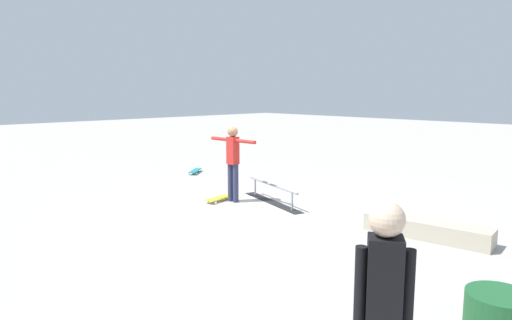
{
  "coord_description": "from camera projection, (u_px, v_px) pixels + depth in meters",
  "views": [
    {
      "loc": [
        -6.66,
        6.83,
        2.43
      ],
      "look_at": [
        0.2,
        0.23,
        1.0
      ],
      "focal_mm": 32.24,
      "sensor_mm": 36.0,
      "label": 1
    }
  ],
  "objects": [
    {
      "name": "skater_main",
      "position": [
        233.0,
        158.0,
        10.06
      ],
      "size": [
        1.35,
        0.23,
        1.67
      ],
      "rotation": [
        0.0,
        0.0,
        0.05
      ],
      "color": "#2D3351",
      "rests_on": "ground_plane"
    },
    {
      "name": "bystander_black_shirt",
      "position": [
        383.0,
        311.0,
        3.06
      ],
      "size": [
        0.36,
        0.29,
        1.73
      ],
      "rotation": [
        0.0,
        0.0,
        3.75
      ],
      "color": "#2D3351",
      "rests_on": "ground_plane"
    },
    {
      "name": "grind_rail",
      "position": [
        272.0,
        194.0,
        10.08
      ],
      "size": [
        2.16,
        0.83,
        0.42
      ],
      "rotation": [
        0.0,
        0.0,
        -0.28
      ],
      "color": "black",
      "rests_on": "ground_plane"
    },
    {
      "name": "ground_plane",
      "position": [
        270.0,
        206.0,
        9.79
      ],
      "size": [
        60.0,
        60.0,
        0.0
      ],
      "primitive_type": "plane",
      "color": "#ADA89E"
    },
    {
      "name": "skateboard_main",
      "position": [
        220.0,
        198.0,
        10.24
      ],
      "size": [
        0.36,
        0.82,
        0.09
      ],
      "rotation": [
        0.0,
        0.0,
        1.74
      ],
      "color": "yellow",
      "rests_on": "ground_plane"
    },
    {
      "name": "skate_ledge",
      "position": [
        427.0,
        229.0,
        7.65
      ],
      "size": [
        2.1,
        0.72,
        0.3
      ],
      "primitive_type": "cube",
      "rotation": [
        0.0,
        0.0,
        0.13
      ],
      "color": "#B2A893",
      "rests_on": "ground_plane"
    },
    {
      "name": "loose_skateboard_teal",
      "position": [
        195.0,
        171.0,
        13.72
      ],
      "size": [
        0.66,
        0.75,
        0.09
      ],
      "rotation": [
        0.0,
        0.0,
        2.24
      ],
      "color": "teal",
      "rests_on": "ground_plane"
    }
  ]
}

